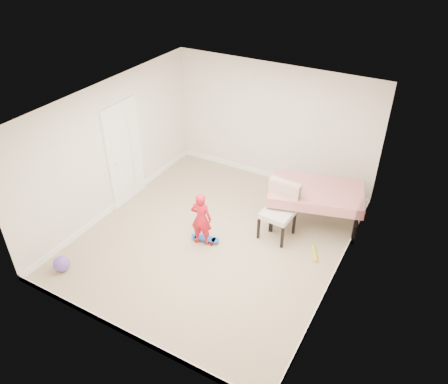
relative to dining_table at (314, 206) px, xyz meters
The scene contains 17 objects.
ground 2.00m from the dining_table, 136.87° to the right, with size 5.00×5.00×0.00m, color tan.
ceiling 2.93m from the dining_table, 136.87° to the right, with size 4.50×5.00×0.04m, color white.
wall_back 2.04m from the dining_table, 141.35° to the left, with size 4.50×0.04×2.60m, color silver.
wall_front 4.17m from the dining_table, 110.51° to the right, with size 4.50×0.04×2.60m, color silver.
wall_left 4.00m from the dining_table, 159.91° to the right, with size 0.04×5.00×2.60m, color silver.
wall_right 1.80m from the dining_table, 59.06° to the right, with size 0.04×5.00×2.60m, color silver.
door 3.85m from the dining_table, 164.13° to the right, with size 0.10×0.94×2.11m, color white.
baseboard_back 1.87m from the dining_table, 141.10° to the left, with size 4.50×0.02×0.12m, color white.
baseboard_front 4.10m from the dining_table, 110.46° to the right, with size 4.50×0.02×0.12m, color white.
baseboard_left 3.92m from the dining_table, 159.96° to the right, with size 0.02×5.00×0.12m, color white.
baseboard_right 1.60m from the dining_table, 58.75° to the right, with size 0.02×5.00×0.12m, color white.
dining_table is the anchor object (origin of this frame).
dining_chair 0.85m from the dining_table, 123.53° to the right, with size 0.59×0.67×1.08m, color silver, non-canonical shape.
skateboard 2.16m from the dining_table, 135.87° to the right, with size 0.53×0.19×0.08m, color blue, non-canonical shape.
child 2.20m from the dining_table, 135.07° to the right, with size 0.38×0.25×1.04m, color red.
balloon 4.64m from the dining_table, 134.50° to the right, with size 0.28×0.28×0.28m, color #6C4DB9.
foam_toy 1.01m from the dining_table, 67.86° to the right, with size 0.06×0.06×0.40m, color yellow.
Camera 1 is at (3.21, -5.37, 5.19)m, focal length 35.00 mm.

